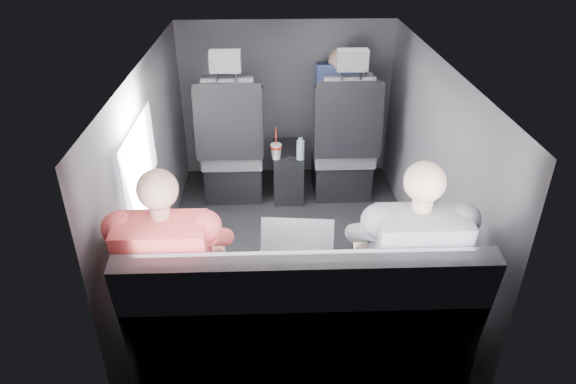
{
  "coord_description": "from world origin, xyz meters",
  "views": [
    {
      "loc": [
        -0.14,
        -2.94,
        2.17
      ],
      "look_at": [
        -0.03,
        -0.05,
        0.53
      ],
      "focal_mm": 32.0,
      "sensor_mm": 36.0,
      "label": 1
    }
  ],
  "objects_px": {
    "center_console": "(288,171)",
    "passenger_front_right": "(338,100)",
    "laptop_silver": "(296,244)",
    "front_seat_right": "(343,151)",
    "passenger_rear_left": "(175,270)",
    "water_bottle": "(300,149)",
    "soda_cup": "(276,151)",
    "laptop_white": "(176,246)",
    "passenger_rear_right": "(405,264)",
    "laptop_black": "(392,244)",
    "rear_bench": "(302,330)",
    "front_seat_left": "(233,152)"
  },
  "relations": [
    {
      "from": "soda_cup",
      "to": "passenger_rear_right",
      "type": "xyz_separation_m",
      "value": [
        0.61,
        -1.68,
        0.16
      ]
    },
    {
      "from": "laptop_silver",
      "to": "passenger_front_right",
      "type": "height_order",
      "value": "passenger_front_right"
    },
    {
      "from": "rear_bench",
      "to": "soda_cup",
      "type": "bearing_deg",
      "value": 93.2
    },
    {
      "from": "front_seat_right",
      "to": "water_bottle",
      "type": "xyz_separation_m",
      "value": [
        -0.36,
        -0.14,
        0.08
      ]
    },
    {
      "from": "front_seat_left",
      "to": "laptop_silver",
      "type": "distance_m",
      "value": 1.7
    },
    {
      "from": "front_seat_right",
      "to": "center_console",
      "type": "xyz_separation_m",
      "value": [
        -0.45,
        0.04,
        -0.2
      ]
    },
    {
      "from": "front_seat_right",
      "to": "center_console",
      "type": "relative_size",
      "value": 2.64
    },
    {
      "from": "laptop_white",
      "to": "laptop_black",
      "type": "bearing_deg",
      "value": -1.25
    },
    {
      "from": "laptop_black",
      "to": "passenger_rear_left",
      "type": "bearing_deg",
      "value": -171.27
    },
    {
      "from": "soda_cup",
      "to": "water_bottle",
      "type": "bearing_deg",
      "value": -4.69
    },
    {
      "from": "laptop_silver",
      "to": "front_seat_right",
      "type": "bearing_deg",
      "value": 73.91
    },
    {
      "from": "rear_bench",
      "to": "laptop_white",
      "type": "bearing_deg",
      "value": 155.6
    },
    {
      "from": "center_console",
      "to": "laptop_black",
      "type": "xyz_separation_m",
      "value": [
        0.48,
        -1.68,
        0.43
      ]
    },
    {
      "from": "soda_cup",
      "to": "laptop_silver",
      "type": "distance_m",
      "value": 1.51
    },
    {
      "from": "passenger_front_right",
      "to": "water_bottle",
      "type": "bearing_deg",
      "value": -129.89
    },
    {
      "from": "front_seat_right",
      "to": "soda_cup",
      "type": "height_order",
      "value": "front_seat_right"
    },
    {
      "from": "laptop_white",
      "to": "laptop_silver",
      "type": "distance_m",
      "value": 0.61
    },
    {
      "from": "front_seat_right",
      "to": "laptop_black",
      "type": "height_order",
      "value": "front_seat_right"
    },
    {
      "from": "front_seat_right",
      "to": "rear_bench",
      "type": "xyz_separation_m",
      "value": [
        -0.45,
        -1.9,
        -0.09
      ]
    },
    {
      "from": "front_seat_right",
      "to": "rear_bench",
      "type": "bearing_deg",
      "value": -103.31
    },
    {
      "from": "front_seat_right",
      "to": "soda_cup",
      "type": "distance_m",
      "value": 0.57
    },
    {
      "from": "front_seat_left",
      "to": "soda_cup",
      "type": "distance_m",
      "value": 0.38
    },
    {
      "from": "laptop_white",
      "to": "passenger_rear_left",
      "type": "bearing_deg",
      "value": -84.1
    },
    {
      "from": "laptop_white",
      "to": "laptop_black",
      "type": "relative_size",
      "value": 1.01
    },
    {
      "from": "water_bottle",
      "to": "passenger_rear_right",
      "type": "relative_size",
      "value": 0.14
    },
    {
      "from": "laptop_white",
      "to": "passenger_front_right",
      "type": "height_order",
      "value": "passenger_front_right"
    },
    {
      "from": "front_seat_left",
      "to": "soda_cup",
      "type": "relative_size",
      "value": 4.79
    },
    {
      "from": "front_seat_left",
      "to": "front_seat_right",
      "type": "distance_m",
      "value": 0.9
    },
    {
      "from": "soda_cup",
      "to": "laptop_black",
      "type": "relative_size",
      "value": 0.74
    },
    {
      "from": "front_seat_left",
      "to": "laptop_white",
      "type": "xyz_separation_m",
      "value": [
        -0.18,
        -1.62,
        0.23
      ]
    },
    {
      "from": "center_console",
      "to": "soda_cup",
      "type": "relative_size",
      "value": 1.82
    },
    {
      "from": "front_seat_left",
      "to": "laptop_black",
      "type": "xyz_separation_m",
      "value": [
        0.93,
        -1.64,
        0.23
      ]
    },
    {
      "from": "soda_cup",
      "to": "laptop_black",
      "type": "distance_m",
      "value": 1.63
    },
    {
      "from": "laptop_white",
      "to": "passenger_rear_right",
      "type": "bearing_deg",
      "value": -9.55
    },
    {
      "from": "rear_bench",
      "to": "water_bottle",
      "type": "relative_size",
      "value": 9.0
    },
    {
      "from": "soda_cup",
      "to": "passenger_front_right",
      "type": "xyz_separation_m",
      "value": [
        0.52,
        0.38,
        0.28
      ]
    },
    {
      "from": "soda_cup",
      "to": "passenger_front_right",
      "type": "distance_m",
      "value": 0.7
    },
    {
      "from": "rear_bench",
      "to": "passenger_front_right",
      "type": "bearing_deg",
      "value": 78.9
    },
    {
      "from": "soda_cup",
      "to": "laptop_silver",
      "type": "height_order",
      "value": "laptop_silver"
    },
    {
      "from": "laptop_white",
      "to": "laptop_black",
      "type": "distance_m",
      "value": 1.11
    },
    {
      "from": "center_console",
      "to": "passenger_front_right",
      "type": "relative_size",
      "value": 0.66
    },
    {
      "from": "water_bottle",
      "to": "laptop_white",
      "type": "xyz_separation_m",
      "value": [
        -0.72,
        -1.48,
        0.15
      ]
    },
    {
      "from": "center_console",
      "to": "laptop_white",
      "type": "distance_m",
      "value": 1.82
    },
    {
      "from": "front_seat_left",
      "to": "water_bottle",
      "type": "relative_size",
      "value": 7.12
    },
    {
      "from": "rear_bench",
      "to": "laptop_black",
      "type": "relative_size",
      "value": 4.48
    },
    {
      "from": "front_seat_left",
      "to": "laptop_white",
      "type": "relative_size",
      "value": 3.49
    },
    {
      "from": "water_bottle",
      "to": "laptop_silver",
      "type": "height_order",
      "value": "laptop_silver"
    },
    {
      "from": "passenger_rear_left",
      "to": "water_bottle",
      "type": "bearing_deg",
      "value": 67.13
    },
    {
      "from": "water_bottle",
      "to": "front_seat_right",
      "type": "bearing_deg",
      "value": 21.29
    },
    {
      "from": "front_seat_right",
      "to": "passenger_rear_left",
      "type": "height_order",
      "value": "front_seat_right"
    }
  ]
}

